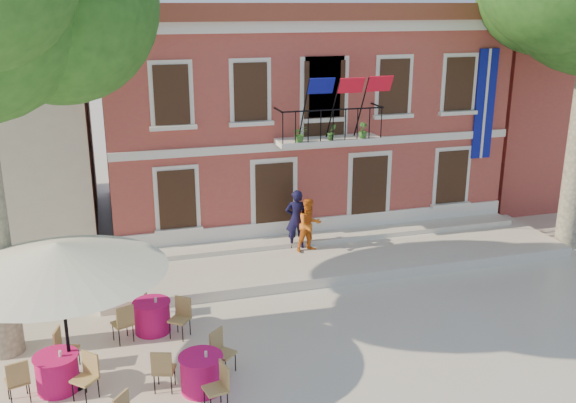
{
  "coord_description": "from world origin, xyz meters",
  "views": [
    {
      "loc": [
        -4.55,
        -12.49,
        7.51
      ],
      "look_at": [
        0.13,
        3.5,
        2.33
      ],
      "focal_mm": 40.0,
      "sensor_mm": 36.0,
      "label": 1
    }
  ],
  "objects_px": {
    "patio_umbrella": "(58,258)",
    "cafe_table_4": "(201,371)",
    "cafe_table_0": "(57,371)",
    "cafe_table_3": "(152,315)",
    "pedestrian_orange": "(309,225)",
    "pedestrian_navy": "(296,219)"
  },
  "relations": [
    {
      "from": "patio_umbrella",
      "to": "cafe_table_3",
      "type": "relative_size",
      "value": 2.26
    },
    {
      "from": "pedestrian_navy",
      "to": "cafe_table_3",
      "type": "bearing_deg",
      "value": 47.97
    },
    {
      "from": "cafe_table_3",
      "to": "pedestrian_navy",
      "type": "bearing_deg",
      "value": 37.39
    },
    {
      "from": "cafe_table_3",
      "to": "cafe_table_4",
      "type": "distance_m",
      "value": 2.84
    },
    {
      "from": "patio_umbrella",
      "to": "cafe_table_3",
      "type": "distance_m",
      "value": 3.47
    },
    {
      "from": "cafe_table_3",
      "to": "cafe_table_4",
      "type": "height_order",
      "value": "same"
    },
    {
      "from": "pedestrian_navy",
      "to": "cafe_table_3",
      "type": "distance_m",
      "value": 5.93
    },
    {
      "from": "patio_umbrella",
      "to": "cafe_table_0",
      "type": "height_order",
      "value": "patio_umbrella"
    },
    {
      "from": "cafe_table_0",
      "to": "cafe_table_3",
      "type": "height_order",
      "value": "same"
    },
    {
      "from": "pedestrian_orange",
      "to": "cafe_table_0",
      "type": "relative_size",
      "value": 0.9
    },
    {
      "from": "patio_umbrella",
      "to": "pedestrian_navy",
      "type": "height_order",
      "value": "patio_umbrella"
    },
    {
      "from": "patio_umbrella",
      "to": "pedestrian_navy",
      "type": "bearing_deg",
      "value": 39.74
    },
    {
      "from": "pedestrian_navy",
      "to": "pedestrian_orange",
      "type": "relative_size",
      "value": 1.12
    },
    {
      "from": "cafe_table_4",
      "to": "cafe_table_0",
      "type": "bearing_deg",
      "value": 163.28
    },
    {
      "from": "pedestrian_navy",
      "to": "cafe_table_3",
      "type": "height_order",
      "value": "pedestrian_navy"
    },
    {
      "from": "pedestrian_orange",
      "to": "cafe_table_0",
      "type": "xyz_separation_m",
      "value": [
        -7.0,
        -5.09,
        -0.69
      ]
    },
    {
      "from": "patio_umbrella",
      "to": "cafe_table_4",
      "type": "relative_size",
      "value": 2.29
    },
    {
      "from": "pedestrian_navy",
      "to": "pedestrian_orange",
      "type": "xyz_separation_m",
      "value": [
        0.29,
        -0.38,
        -0.1
      ]
    },
    {
      "from": "pedestrian_orange",
      "to": "cafe_table_4",
      "type": "bearing_deg",
      "value": -137.7
    },
    {
      "from": "cafe_table_0",
      "to": "pedestrian_orange",
      "type": "bearing_deg",
      "value": 36.04
    },
    {
      "from": "cafe_table_3",
      "to": "cafe_table_4",
      "type": "bearing_deg",
      "value": -74.92
    },
    {
      "from": "pedestrian_navy",
      "to": "cafe_table_0",
      "type": "distance_m",
      "value": 8.7
    }
  ]
}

